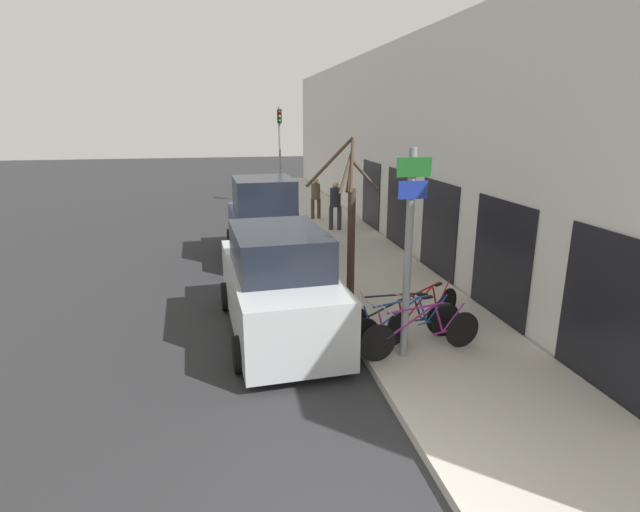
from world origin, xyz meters
name	(u,v)px	position (x,y,z in m)	size (l,w,h in m)	color
ground_plane	(268,255)	(0.00, 11.20, 0.00)	(80.00, 80.00, 0.00)	#28282B
sidewalk_curb	(330,230)	(2.60, 14.00, 0.07)	(3.20, 32.00, 0.15)	#ADA89E
building_facade	(378,144)	(4.35, 13.89, 3.22)	(0.23, 32.00, 6.50)	silver
signpost	(408,250)	(1.67, 3.66, 2.07)	(0.57, 0.15, 3.58)	gray
bicycle_0	(421,333)	(1.98, 3.66, 0.54)	(2.33, 0.49, 0.92)	black
bicycle_1	(406,324)	(1.86, 4.10, 0.53)	(2.36, 0.65, 0.89)	black
bicycle_2	(398,318)	(1.83, 4.39, 0.53)	(2.37, 0.45, 0.89)	black
bicycle_3	(424,312)	(2.42, 4.59, 0.54)	(1.99, 1.34, 0.89)	black
parked_car_0	(278,286)	(-0.32, 5.39, 0.99)	(2.27, 4.77, 2.15)	#B2B7BC
parked_car_1	(264,223)	(-0.10, 10.99, 1.10)	(2.23, 4.19, 2.45)	navy
pedestrian_near	(335,202)	(2.75, 13.76, 1.18)	(0.46, 0.39, 1.78)	#333338
pedestrian_far	(316,195)	(2.44, 15.97, 1.10)	(0.42, 0.37, 1.65)	#4C3D2D
street_tree	(350,229)	(1.34, 6.23, 1.87)	(1.42, 1.35, 3.65)	#3D2D23
traffic_light	(280,142)	(1.54, 20.40, 3.03)	(0.20, 0.30, 4.50)	gray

